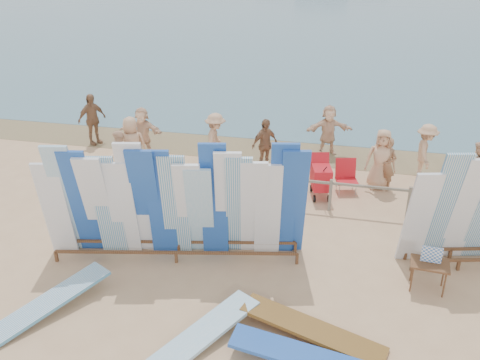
% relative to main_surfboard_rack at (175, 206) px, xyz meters
% --- Properties ---
extents(ground, '(160.00, 160.00, 0.00)m').
position_rel_main_surfboard_rack_xyz_m(ground, '(1.21, 0.06, -1.31)').
color(ground, tan).
rests_on(ground, ground).
extents(wet_sand_strip, '(40.00, 2.60, 0.01)m').
position_rel_main_surfboard_rack_xyz_m(wet_sand_strip, '(1.21, 7.26, -1.31)').
color(wet_sand_strip, olive).
rests_on(wet_sand_strip, ground).
extents(fence, '(12.08, 0.08, 0.90)m').
position_rel_main_surfboard_rack_xyz_m(fence, '(1.21, 3.06, -0.68)').
color(fence, gray).
rests_on(fence, ground).
extents(main_surfboard_rack, '(5.79, 1.93, 2.91)m').
position_rel_main_surfboard_rack_xyz_m(main_surfboard_rack, '(0.00, 0.00, 0.00)').
color(main_surfboard_rack, brown).
rests_on(main_surfboard_rack, ground).
extents(side_surfboard_rack, '(2.52, 1.29, 2.80)m').
position_rel_main_surfboard_rack_xyz_m(side_surfboard_rack, '(6.09, 1.10, -0.04)').
color(side_surfboard_rack, brown).
rests_on(side_surfboard_rack, ground).
extents(vendor_table, '(0.80, 0.60, 1.01)m').
position_rel_main_surfboard_rack_xyz_m(vendor_table, '(5.40, 0.03, -0.97)').
color(vendor_table, brown).
rests_on(vendor_table, ground).
extents(flat_board_e, '(1.78, 2.63, 0.40)m').
position_rel_main_surfboard_rack_xyz_m(flat_board_e, '(-1.83, -2.44, -1.31)').
color(flat_board_e, silver).
rests_on(flat_board_e, ground).
extents(flat_board_c, '(2.75, 1.23, 0.30)m').
position_rel_main_surfboard_rack_xyz_m(flat_board_c, '(3.23, -1.92, -1.31)').
color(flat_board_c, brown).
rests_on(flat_board_c, ground).
extents(flat_board_b, '(1.86, 2.60, 0.32)m').
position_rel_main_surfboard_rack_xyz_m(flat_board_b, '(1.28, -2.59, -1.31)').
color(flat_board_b, '#8ABFDD').
rests_on(flat_board_b, ground).
extents(beach_chair_left, '(0.80, 0.80, 0.91)m').
position_rel_main_surfboard_rack_xyz_m(beach_chair_left, '(1.80, 3.99, -1.04)').
color(beach_chair_left, red).
rests_on(beach_chair_left, ground).
extents(beach_chair_right, '(0.72, 0.73, 0.93)m').
position_rel_main_surfboard_rack_xyz_m(beach_chair_right, '(3.58, 4.36, -1.03)').
color(beach_chair_right, red).
rests_on(beach_chair_right, ground).
extents(stroller, '(0.79, 0.99, 1.20)m').
position_rel_main_surfboard_rack_xyz_m(stroller, '(2.89, 3.85, -0.82)').
color(stroller, red).
rests_on(stroller, ground).
extents(beachgoer_4, '(0.96, 1.01, 1.66)m').
position_rel_main_surfboard_rack_xyz_m(beachgoer_4, '(1.00, 5.43, -0.48)').
color(beachgoer_4, '#8C6042').
rests_on(beachgoer_4, ground).
extents(beachgoer_9, '(0.47, 1.12, 1.72)m').
position_rel_main_surfboard_rack_xyz_m(beachgoer_9, '(5.81, 5.79, -0.44)').
color(beachgoer_9, tan).
rests_on(beachgoer_9, ground).
extents(beachgoer_extra_1, '(0.95, 1.16, 1.83)m').
position_rel_main_surfboard_rack_xyz_m(beachgoer_extra_1, '(-5.36, 6.30, -0.39)').
color(beachgoer_extra_1, '#8C6042').
rests_on(beachgoer_extra_1, ground).
extents(beachgoer_5, '(1.65, 0.97, 1.69)m').
position_rel_main_surfboard_rack_xyz_m(beachgoer_5, '(2.84, 7.22, -0.46)').
color(beachgoer_5, beige).
rests_on(beachgoer_5, ground).
extents(beachgoer_3, '(0.61, 1.20, 1.78)m').
position_rel_main_surfboard_rack_xyz_m(beachgoer_3, '(-0.55, 5.25, -0.42)').
color(beachgoer_3, tan).
rests_on(beachgoer_3, ground).
extents(beachgoer_6, '(0.88, 0.42, 1.79)m').
position_rel_main_surfboard_rack_xyz_m(beachgoer_6, '(4.50, 4.83, -0.41)').
color(beachgoer_6, tan).
rests_on(beachgoer_6, ground).
extents(beachgoer_8, '(0.72, 0.81, 1.53)m').
position_rel_main_surfboard_rack_xyz_m(beachgoer_8, '(7.13, 5.14, -0.54)').
color(beachgoer_8, beige).
rests_on(beachgoer_8, ground).
extents(beachgoer_2, '(0.66, 0.83, 1.54)m').
position_rel_main_surfboard_rack_xyz_m(beachgoer_2, '(-3.09, 3.66, -0.54)').
color(beachgoer_2, beige).
rests_on(beachgoer_2, ground).
extents(beachgoer_7, '(0.65, 0.55, 1.56)m').
position_rel_main_surfboard_rack_xyz_m(beachgoer_7, '(4.67, 4.76, -0.53)').
color(beachgoer_7, '#8C6042').
rests_on(beachgoer_7, ground).
extents(beachgoer_0, '(0.98, 0.80, 1.81)m').
position_rel_main_surfboard_rack_xyz_m(beachgoer_0, '(-2.93, 4.22, -0.40)').
color(beachgoer_0, tan).
rests_on(beachgoer_0, ground).
extents(beachgoer_11, '(1.55, 0.58, 1.64)m').
position_rel_main_surfboard_rack_xyz_m(beachgoer_11, '(-3.24, 5.77, -0.49)').
color(beachgoer_11, beige).
rests_on(beachgoer_11, ground).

